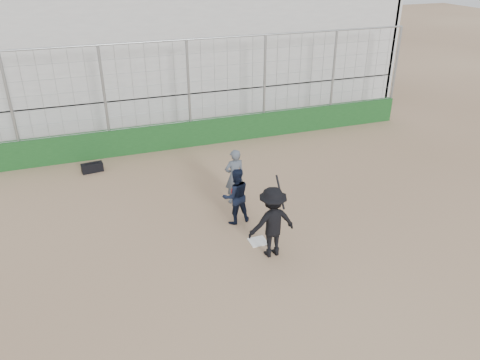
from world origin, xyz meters
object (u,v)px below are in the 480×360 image
object	(u,v)px
umpire	(235,179)
equipment_bag	(92,168)
batter_at_plate	(272,222)
catcher_crouched	(236,205)

from	to	relation	value
umpire	equipment_bag	size ratio (longest dim) A/B	2.07
batter_at_plate	umpire	bearing A→B (deg)	89.83
batter_at_plate	equipment_bag	xyz separation A→B (m)	(-3.89, 6.45, -0.77)
batter_at_plate	equipment_bag	bearing A→B (deg)	121.10
umpire	equipment_bag	xyz separation A→B (m)	(-3.90, 3.63, -0.61)
batter_at_plate	umpire	xyz separation A→B (m)	(0.01, 2.83, -0.16)
umpire	catcher_crouched	bearing A→B (deg)	68.78
catcher_crouched	equipment_bag	distance (m)	5.95
equipment_bag	umpire	bearing A→B (deg)	-42.90
batter_at_plate	umpire	distance (m)	2.83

